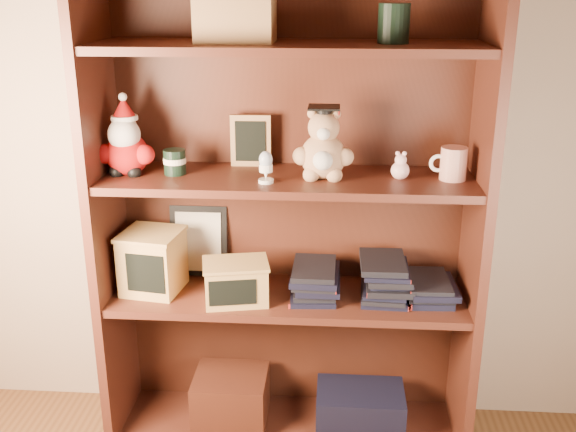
# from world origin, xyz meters

# --- Properties ---
(room_envelope) EXTENTS (3.04, 3.04, 2.51)m
(room_envelope) POSITION_xyz_m (0.00, 0.00, 1.41)
(room_envelope) COLOR brown
(room_envelope) RESTS_ON ground
(bookcase) EXTENTS (1.20, 0.35, 1.60)m
(bookcase) POSITION_xyz_m (-0.19, 1.36, 0.78)
(bookcase) COLOR #481F14
(bookcase) RESTS_ON ground
(shelf_lower) EXTENTS (1.14, 0.33, 0.02)m
(shelf_lower) POSITION_xyz_m (-0.18, 1.30, 0.54)
(shelf_lower) COLOR #481F14
(shelf_lower) RESTS_ON ground
(shelf_upper) EXTENTS (1.14, 0.33, 0.02)m
(shelf_upper) POSITION_xyz_m (-0.18, 1.30, 0.94)
(shelf_upper) COLOR #481F14
(shelf_upper) RESTS_ON ground
(santa_plush) EXTENTS (0.18, 0.13, 0.26)m
(santa_plush) POSITION_xyz_m (-0.68, 1.30, 1.04)
(santa_plush) COLOR #A50F0F
(santa_plush) RESTS_ON shelf_upper
(teachers_tin) EXTENTS (0.07, 0.07, 0.08)m
(teachers_tin) POSITION_xyz_m (-0.53, 1.31, 0.99)
(teachers_tin) COLOR black
(teachers_tin) RESTS_ON shelf_upper
(chalkboard_plaque) EXTENTS (0.13, 0.07, 0.17)m
(chalkboard_plaque) POSITION_xyz_m (-0.31, 1.42, 1.03)
(chalkboard_plaque) COLOR #9E7547
(chalkboard_plaque) RESTS_ON shelf_upper
(egg_cup) EXTENTS (0.05, 0.05, 0.10)m
(egg_cup) POSITION_xyz_m (-0.24, 1.23, 1.00)
(egg_cup) COLOR white
(egg_cup) RESTS_ON shelf_upper
(grad_teddy_bear) EXTENTS (0.18, 0.16, 0.22)m
(grad_teddy_bear) POSITION_xyz_m (-0.08, 1.30, 1.04)
(grad_teddy_bear) COLOR tan
(grad_teddy_bear) RESTS_ON shelf_upper
(pink_figurine) EXTENTS (0.06, 0.06, 0.09)m
(pink_figurine) POSITION_xyz_m (0.16, 1.30, 0.98)
(pink_figurine) COLOR beige
(pink_figurine) RESTS_ON shelf_upper
(teacher_mug) EXTENTS (0.11, 0.08, 0.10)m
(teacher_mug) POSITION_xyz_m (0.31, 1.31, 1.00)
(teacher_mug) COLOR silver
(teacher_mug) RESTS_ON shelf_upper
(certificate_frame) EXTENTS (0.20, 0.05, 0.25)m
(certificate_frame) POSITION_xyz_m (-0.50, 1.44, 0.67)
(certificate_frame) COLOR black
(certificate_frame) RESTS_ON shelf_lower
(treats_box) EXTENTS (0.21, 0.21, 0.20)m
(treats_box) POSITION_xyz_m (-0.63, 1.30, 0.65)
(treats_box) COLOR tan
(treats_box) RESTS_ON shelf_lower
(pencils_box) EXTENTS (0.23, 0.18, 0.13)m
(pencils_box) POSITION_xyz_m (-0.34, 1.24, 0.62)
(pencils_box) COLOR tan
(pencils_box) RESTS_ON shelf_lower
(book_stack_left) EXTENTS (0.14, 0.20, 0.10)m
(book_stack_left) POSITION_xyz_m (-0.09, 1.30, 0.60)
(book_stack_left) COLOR black
(book_stack_left) RESTS_ON shelf_lower
(book_stack_mid) EXTENTS (0.14, 0.20, 0.13)m
(book_stack_mid) POSITION_xyz_m (0.13, 1.30, 0.61)
(book_stack_mid) COLOR black
(book_stack_mid) RESTS_ON shelf_lower
(book_stack_right) EXTENTS (0.14, 0.20, 0.06)m
(book_stack_right) POSITION_xyz_m (0.27, 1.30, 0.58)
(book_stack_right) COLOR black
(book_stack_right) RESTS_ON shelf_lower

